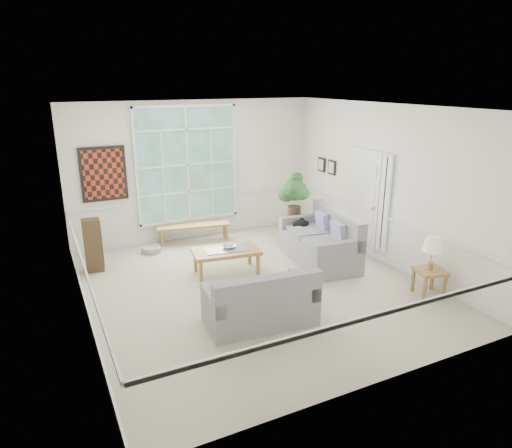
{
  "coord_description": "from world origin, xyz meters",
  "views": [
    {
      "loc": [
        -3.15,
        -6.46,
        3.41
      ],
      "look_at": [
        0.1,
        0.2,
        1.05
      ],
      "focal_mm": 32.0,
      "sensor_mm": 36.0,
      "label": 1
    }
  ],
  "objects_px": {
    "coffee_table": "(226,261)",
    "end_table": "(296,231)",
    "loveseat_front": "(260,296)",
    "side_table": "(429,282)",
    "loveseat_right": "(319,237)"
  },
  "relations": [
    {
      "from": "end_table",
      "to": "loveseat_front",
      "type": "bearing_deg",
      "value": -129.7
    },
    {
      "from": "coffee_table",
      "to": "end_table",
      "type": "relative_size",
      "value": 1.99
    },
    {
      "from": "end_table",
      "to": "side_table",
      "type": "height_order",
      "value": "end_table"
    },
    {
      "from": "loveseat_front",
      "to": "side_table",
      "type": "height_order",
      "value": "loveseat_front"
    },
    {
      "from": "coffee_table",
      "to": "loveseat_front",
      "type": "bearing_deg",
      "value": -89.72
    },
    {
      "from": "loveseat_front",
      "to": "end_table",
      "type": "bearing_deg",
      "value": 55.58
    },
    {
      "from": "coffee_table",
      "to": "end_table",
      "type": "xyz_separation_m",
      "value": [
        1.93,
        0.74,
        0.08
      ]
    },
    {
      "from": "loveseat_right",
      "to": "coffee_table",
      "type": "bearing_deg",
      "value": 179.01
    },
    {
      "from": "loveseat_right",
      "to": "end_table",
      "type": "bearing_deg",
      "value": 92.11
    },
    {
      "from": "loveseat_right",
      "to": "coffee_table",
      "type": "distance_m",
      "value": 1.86
    },
    {
      "from": "loveseat_front",
      "to": "end_table",
      "type": "xyz_separation_m",
      "value": [
        2.18,
        2.63,
        -0.12
      ]
    },
    {
      "from": "side_table",
      "to": "coffee_table",
      "type": "bearing_deg",
      "value": 138.76
    },
    {
      "from": "coffee_table",
      "to": "end_table",
      "type": "height_order",
      "value": "end_table"
    },
    {
      "from": "loveseat_right",
      "to": "loveseat_front",
      "type": "relative_size",
      "value": 1.18
    },
    {
      "from": "loveseat_front",
      "to": "side_table",
      "type": "distance_m",
      "value": 2.92
    }
  ]
}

